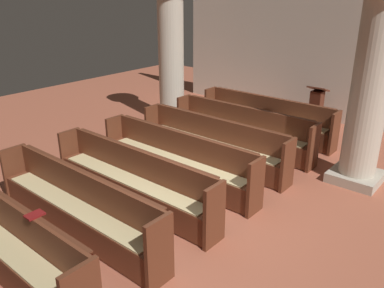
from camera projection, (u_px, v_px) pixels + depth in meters
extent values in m
plane|color=#AD5B42|center=(193.00, 215.00, 6.24)|extent=(19.20, 19.20, 0.00)
cube|color=beige|center=(350.00, 36.00, 9.75)|extent=(10.00, 0.16, 4.50)
cube|color=brown|center=(266.00, 119.00, 9.43)|extent=(3.28, 0.38, 0.05)
cube|color=brown|center=(270.00, 107.00, 9.45)|extent=(3.28, 0.04, 0.48)
cube|color=#562B1A|center=(272.00, 97.00, 9.40)|extent=(3.15, 0.06, 0.02)
cube|color=#5B2D1B|center=(210.00, 105.00, 10.41)|extent=(0.06, 0.44, 0.93)
cube|color=#5B2D1B|center=(335.00, 133.00, 8.42)|extent=(0.06, 0.44, 0.93)
cube|color=brown|center=(261.00, 130.00, 9.38)|extent=(3.28, 0.03, 0.39)
cube|color=#D1BC84|center=(265.00, 118.00, 9.40)|extent=(3.02, 0.32, 0.03)
cube|color=brown|center=(241.00, 131.00, 8.67)|extent=(3.28, 0.38, 0.05)
cube|color=brown|center=(246.00, 118.00, 8.69)|extent=(3.28, 0.04, 0.48)
cube|color=#562B1A|center=(248.00, 107.00, 8.64)|extent=(3.15, 0.06, 0.02)
cube|color=#5B2D1B|center=(184.00, 115.00, 9.65)|extent=(0.06, 0.44, 0.93)
cube|color=#5B2D1B|center=(313.00, 148.00, 7.66)|extent=(0.06, 0.44, 0.93)
cube|color=brown|center=(236.00, 142.00, 8.62)|extent=(3.28, 0.03, 0.39)
cube|color=#D1BC84|center=(241.00, 129.00, 8.64)|extent=(3.02, 0.32, 0.03)
cube|color=brown|center=(212.00, 144.00, 7.90)|extent=(3.28, 0.38, 0.05)
cube|color=brown|center=(217.00, 130.00, 7.93)|extent=(3.28, 0.04, 0.48)
cube|color=#562B1A|center=(219.00, 119.00, 7.88)|extent=(3.15, 0.06, 0.02)
cube|color=#5B2D1B|center=(153.00, 125.00, 8.89)|extent=(0.06, 0.44, 0.93)
cube|color=#5B2D1B|center=(288.00, 165.00, 6.89)|extent=(0.06, 0.44, 0.93)
cube|color=brown|center=(206.00, 157.00, 7.86)|extent=(3.28, 0.03, 0.39)
cube|color=#D1BC84|center=(211.00, 143.00, 7.88)|extent=(3.02, 0.32, 0.03)
cube|color=brown|center=(176.00, 161.00, 7.14)|extent=(3.28, 0.38, 0.05)
cube|color=brown|center=(182.00, 145.00, 7.17)|extent=(3.28, 0.04, 0.48)
cube|color=#562B1A|center=(184.00, 133.00, 7.12)|extent=(3.15, 0.06, 0.02)
cube|color=#5B2D1B|center=(116.00, 138.00, 8.13)|extent=(0.06, 0.44, 0.93)
cube|color=#5B2D1B|center=(256.00, 187.00, 6.13)|extent=(0.06, 0.44, 0.93)
cube|color=brown|center=(170.00, 175.00, 7.10)|extent=(3.28, 0.03, 0.39)
cube|color=#D1BC84|center=(175.00, 160.00, 7.12)|extent=(3.02, 0.32, 0.03)
cube|color=brown|center=(132.00, 182.00, 6.38)|extent=(3.28, 0.38, 0.05)
cube|color=brown|center=(139.00, 164.00, 6.40)|extent=(3.28, 0.04, 0.48)
cube|color=#562B1A|center=(140.00, 150.00, 6.35)|extent=(3.15, 0.06, 0.02)
cube|color=#5B2D1B|center=(71.00, 154.00, 7.37)|extent=(0.06, 0.44, 0.93)
cube|color=#5B2D1B|center=(214.00, 216.00, 5.37)|extent=(0.06, 0.44, 0.93)
cube|color=brown|center=(124.00, 198.00, 6.34)|extent=(3.28, 0.03, 0.39)
cube|color=#D1BC84|center=(131.00, 180.00, 6.35)|extent=(3.02, 0.32, 0.03)
cube|color=brown|center=(76.00, 208.00, 5.62)|extent=(3.28, 0.38, 0.05)
cube|color=brown|center=(84.00, 188.00, 5.64)|extent=(3.28, 0.04, 0.48)
cube|color=#562B1A|center=(85.00, 172.00, 5.59)|extent=(3.15, 0.06, 0.02)
cube|color=#5B2D1B|center=(17.00, 173.00, 6.61)|extent=(0.06, 0.44, 0.93)
cube|color=#5B2D1B|center=(160.00, 253.00, 4.61)|extent=(0.06, 0.44, 0.93)
cube|color=brown|center=(67.00, 226.00, 5.58)|extent=(3.28, 0.03, 0.39)
cube|color=#D1BC84|center=(74.00, 207.00, 5.59)|extent=(3.02, 0.32, 0.03)
cube|color=brown|center=(2.00, 243.00, 4.86)|extent=(3.28, 0.38, 0.05)
cube|color=brown|center=(11.00, 219.00, 4.88)|extent=(3.28, 0.04, 0.48)
cube|color=#562B1A|center=(12.00, 201.00, 4.83)|extent=(3.15, 0.06, 0.02)
cube|color=#D1BC84|center=(0.00, 241.00, 4.83)|extent=(3.02, 0.32, 0.03)
cube|color=#B6AD9A|center=(355.00, 176.00, 7.33)|extent=(0.87, 0.87, 0.18)
cylinder|color=beige|center=(370.00, 91.00, 6.73)|extent=(0.64, 0.64, 3.08)
cube|color=#B6AD9A|center=(172.00, 119.00, 10.57)|extent=(0.87, 0.87, 0.18)
cylinder|color=beige|center=(171.00, 57.00, 9.97)|extent=(0.64, 0.64, 3.08)
cube|color=#411E13|center=(314.00, 126.00, 10.19)|extent=(0.45, 0.45, 0.06)
cube|color=#4C2316|center=(316.00, 109.00, 10.02)|extent=(0.28, 0.28, 0.95)
cube|color=#502518|center=(318.00, 89.00, 9.83)|extent=(0.48, 0.35, 0.15)
cube|color=maroon|center=(35.00, 215.00, 4.50)|extent=(0.14, 0.21, 0.02)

